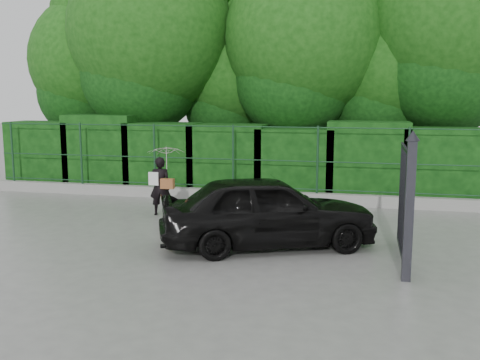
# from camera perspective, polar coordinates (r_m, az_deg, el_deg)

# --- Properties ---
(ground) EXTENTS (80.00, 80.00, 0.00)m
(ground) POSITION_cam_1_polar(r_m,az_deg,el_deg) (10.78, -8.60, -6.59)
(ground) COLOR gray
(kerb) EXTENTS (14.00, 0.25, 0.30)m
(kerb) POSITION_cam_1_polar(r_m,az_deg,el_deg) (14.91, -2.22, -1.56)
(kerb) COLOR #9E9E99
(kerb) RESTS_ON ground
(fence) EXTENTS (14.13, 0.06, 1.80)m
(fence) POSITION_cam_1_polar(r_m,az_deg,el_deg) (14.70, -1.42, 2.43)
(fence) COLOR #183D22
(fence) RESTS_ON kerb
(hedge) EXTENTS (14.20, 1.20, 2.30)m
(hedge) POSITION_cam_1_polar(r_m,az_deg,el_deg) (15.75, -1.51, 2.32)
(hedge) COLOR black
(hedge) RESTS_ON ground
(trees) EXTENTS (17.10, 6.15, 8.08)m
(trees) POSITION_cam_1_polar(r_m,az_deg,el_deg) (17.67, 4.25, 14.62)
(trees) COLOR black
(trees) RESTS_ON ground
(gate) EXTENTS (0.22, 2.33, 2.36)m
(gate) POSITION_cam_1_polar(r_m,az_deg,el_deg) (9.09, 17.38, -2.12)
(gate) COLOR #232329
(gate) RESTS_ON ground
(woman) EXTENTS (0.88, 0.90, 1.68)m
(woman) POSITION_cam_1_polar(r_m,az_deg,el_deg) (13.00, -8.05, 1.11)
(woman) COLOR black
(woman) RESTS_ON ground
(car) EXTENTS (4.43, 3.13, 1.40)m
(car) POSITION_cam_1_polar(r_m,az_deg,el_deg) (10.23, 2.94, -3.30)
(car) COLOR black
(car) RESTS_ON ground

